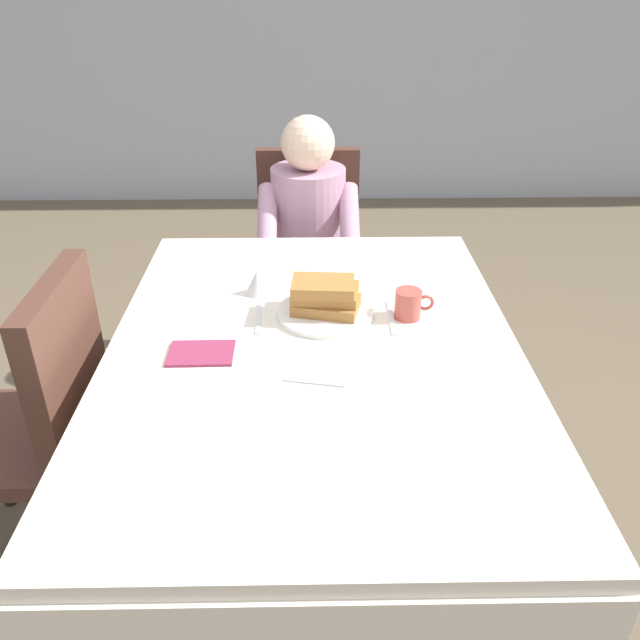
{
  "coord_description": "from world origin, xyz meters",
  "views": [
    {
      "loc": [
        -0.01,
        -1.46,
        1.65
      ],
      "look_at": [
        0.02,
        0.05,
        0.79
      ],
      "focal_mm": 36.25,
      "sensor_mm": 36.0,
      "label": 1
    }
  ],
  "objects_px": {
    "knife_right_of_plate": "(391,317)",
    "spoon_near_edge": "(313,382)",
    "plate_breakfast": "(325,313)",
    "diner_person": "(309,229)",
    "cup_coffee": "(409,304)",
    "syrup_pitcher": "(257,282)",
    "chair_left_side": "(41,411)",
    "fork_left_of_plate": "(259,318)",
    "breakfast_stack": "(325,295)",
    "chair_diner": "(309,245)",
    "dining_table_main": "(314,373)"
  },
  "relations": [
    {
      "from": "diner_person",
      "to": "breakfast_stack",
      "type": "bearing_deg",
      "value": 93.14
    },
    {
      "from": "chair_left_side",
      "to": "breakfast_stack",
      "type": "distance_m",
      "value": 0.87
    },
    {
      "from": "chair_diner",
      "to": "syrup_pitcher",
      "type": "relative_size",
      "value": 11.62
    },
    {
      "from": "plate_breakfast",
      "to": "syrup_pitcher",
      "type": "bearing_deg",
      "value": 144.98
    },
    {
      "from": "syrup_pitcher",
      "to": "diner_person",
      "type": "bearing_deg",
      "value": 77.44
    },
    {
      "from": "chair_diner",
      "to": "plate_breakfast",
      "type": "height_order",
      "value": "chair_diner"
    },
    {
      "from": "chair_diner",
      "to": "spoon_near_edge",
      "type": "height_order",
      "value": "chair_diner"
    },
    {
      "from": "diner_person",
      "to": "breakfast_stack",
      "type": "xyz_separation_m",
      "value": [
        0.05,
        -0.84,
        0.13
      ]
    },
    {
      "from": "syrup_pitcher",
      "to": "spoon_near_edge",
      "type": "bearing_deg",
      "value": -71.07
    },
    {
      "from": "dining_table_main",
      "to": "breakfast_stack",
      "type": "distance_m",
      "value": 0.23
    },
    {
      "from": "dining_table_main",
      "to": "diner_person",
      "type": "height_order",
      "value": "diner_person"
    },
    {
      "from": "breakfast_stack",
      "to": "knife_right_of_plate",
      "type": "bearing_deg",
      "value": -6.77
    },
    {
      "from": "dining_table_main",
      "to": "spoon_near_edge",
      "type": "xyz_separation_m",
      "value": [
        -0.0,
        -0.17,
        0.09
      ]
    },
    {
      "from": "breakfast_stack",
      "to": "fork_left_of_plate",
      "type": "height_order",
      "value": "breakfast_stack"
    },
    {
      "from": "spoon_near_edge",
      "to": "chair_left_side",
      "type": "bearing_deg",
      "value": 178.27
    },
    {
      "from": "syrup_pitcher",
      "to": "chair_diner",
      "type": "bearing_deg",
      "value": 79.66
    },
    {
      "from": "breakfast_stack",
      "to": "spoon_near_edge",
      "type": "xyz_separation_m",
      "value": [
        -0.04,
        -0.34,
        -0.06
      ]
    },
    {
      "from": "dining_table_main",
      "to": "chair_left_side",
      "type": "xyz_separation_m",
      "value": [
        -0.77,
        0.0,
        -0.12
      ]
    },
    {
      "from": "plate_breakfast",
      "to": "diner_person",
      "type": "bearing_deg",
      "value": 93.19
    },
    {
      "from": "plate_breakfast",
      "to": "knife_right_of_plate",
      "type": "relative_size",
      "value": 1.4
    },
    {
      "from": "cup_coffee",
      "to": "knife_right_of_plate",
      "type": "distance_m",
      "value": 0.06
    },
    {
      "from": "fork_left_of_plate",
      "to": "knife_right_of_plate",
      "type": "xyz_separation_m",
      "value": [
        0.38,
        0.0,
        0.0
      ]
    },
    {
      "from": "chair_left_side",
      "to": "knife_right_of_plate",
      "type": "xyz_separation_m",
      "value": [
        0.99,
        0.15,
        0.21
      ]
    },
    {
      "from": "diner_person",
      "to": "fork_left_of_plate",
      "type": "relative_size",
      "value": 6.22
    },
    {
      "from": "chair_left_side",
      "to": "breakfast_stack",
      "type": "relative_size",
      "value": 4.44
    },
    {
      "from": "syrup_pitcher",
      "to": "chair_left_side",
      "type": "bearing_deg",
      "value": -152.72
    },
    {
      "from": "breakfast_stack",
      "to": "dining_table_main",
      "type": "bearing_deg",
      "value": -101.05
    },
    {
      "from": "chair_diner",
      "to": "breakfast_stack",
      "type": "distance_m",
      "value": 1.04
    },
    {
      "from": "dining_table_main",
      "to": "chair_left_side",
      "type": "relative_size",
      "value": 1.64
    },
    {
      "from": "breakfast_stack",
      "to": "fork_left_of_plate",
      "type": "distance_m",
      "value": 0.2
    },
    {
      "from": "knife_right_of_plate",
      "to": "chair_left_side",
      "type": "bearing_deg",
      "value": 100.11
    },
    {
      "from": "syrup_pitcher",
      "to": "fork_left_of_plate",
      "type": "xyz_separation_m",
      "value": [
        0.01,
        -0.16,
        -0.04
      ]
    },
    {
      "from": "chair_diner",
      "to": "diner_person",
      "type": "bearing_deg",
      "value": 90.0
    },
    {
      "from": "syrup_pitcher",
      "to": "knife_right_of_plate",
      "type": "relative_size",
      "value": 0.4
    },
    {
      "from": "dining_table_main",
      "to": "breakfast_stack",
      "type": "xyz_separation_m",
      "value": [
        0.03,
        0.17,
        0.15
      ]
    },
    {
      "from": "diner_person",
      "to": "knife_right_of_plate",
      "type": "distance_m",
      "value": 0.9
    },
    {
      "from": "diner_person",
      "to": "spoon_near_edge",
      "type": "bearing_deg",
      "value": 90.4
    },
    {
      "from": "plate_breakfast",
      "to": "syrup_pitcher",
      "type": "relative_size",
      "value": 3.5
    },
    {
      "from": "dining_table_main",
      "to": "diner_person",
      "type": "bearing_deg",
      "value": 90.75
    },
    {
      "from": "diner_person",
      "to": "breakfast_stack",
      "type": "relative_size",
      "value": 5.35
    },
    {
      "from": "syrup_pitcher",
      "to": "fork_left_of_plate",
      "type": "distance_m",
      "value": 0.17
    },
    {
      "from": "diner_person",
      "to": "plate_breakfast",
      "type": "relative_size",
      "value": 4.0
    },
    {
      "from": "diner_person",
      "to": "spoon_near_edge",
      "type": "height_order",
      "value": "diner_person"
    },
    {
      "from": "fork_left_of_plate",
      "to": "spoon_near_edge",
      "type": "distance_m",
      "value": 0.35
    },
    {
      "from": "plate_breakfast",
      "to": "knife_right_of_plate",
      "type": "distance_m",
      "value": 0.19
    },
    {
      "from": "breakfast_stack",
      "to": "diner_person",
      "type": "bearing_deg",
      "value": 93.14
    },
    {
      "from": "cup_coffee",
      "to": "syrup_pitcher",
      "type": "xyz_separation_m",
      "value": [
        -0.44,
        0.16,
        -0.01
      ]
    },
    {
      "from": "chair_left_side",
      "to": "fork_left_of_plate",
      "type": "relative_size",
      "value": 5.17
    },
    {
      "from": "knife_right_of_plate",
      "to": "spoon_near_edge",
      "type": "relative_size",
      "value": 1.33
    },
    {
      "from": "fork_left_of_plate",
      "to": "spoon_near_edge",
      "type": "xyz_separation_m",
      "value": [
        0.15,
        -0.32,
        0.0
      ]
    }
  ]
}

